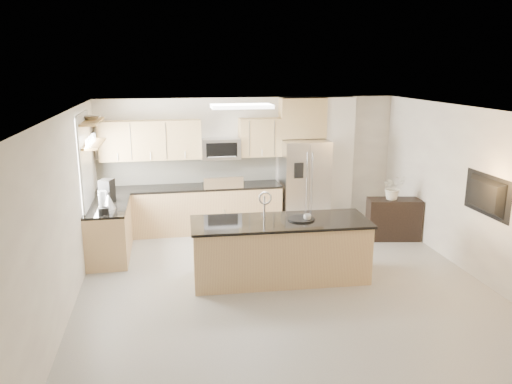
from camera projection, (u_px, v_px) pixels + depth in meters
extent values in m
plane|color=#A2A19B|center=(286.00, 289.00, 7.38)|extent=(6.50, 6.50, 0.00)
cube|color=white|center=(289.00, 112.00, 6.74)|extent=(6.00, 6.50, 0.02)
cube|color=white|center=(249.00, 162.00, 10.16)|extent=(6.00, 0.02, 2.60)
cube|color=white|center=(385.00, 313.00, 3.96)|extent=(6.00, 0.02, 2.60)
cube|color=white|center=(65.00, 216.00, 6.53)|extent=(0.02, 6.50, 2.60)
cube|color=white|center=(479.00, 195.00, 7.58)|extent=(0.02, 6.50, 2.60)
cube|color=tan|center=(191.00, 210.00, 9.84)|extent=(3.55, 0.65, 0.88)
cube|color=black|center=(190.00, 187.00, 9.73)|extent=(3.55, 0.66, 0.04)
cube|color=beige|center=(189.00, 170.00, 9.96)|extent=(3.55, 0.02, 0.52)
cube|color=tan|center=(110.00, 232.00, 8.57)|extent=(0.65, 1.50, 0.88)
cube|color=black|center=(108.00, 206.00, 8.45)|extent=(0.66, 1.50, 0.04)
cube|color=black|center=(222.00, 208.00, 9.95)|extent=(0.76, 0.64, 0.90)
cube|color=black|center=(222.00, 185.00, 9.84)|extent=(0.76, 0.62, 0.03)
cube|color=silver|center=(224.00, 183.00, 9.52)|extent=(0.76, 0.04, 0.22)
cube|color=tan|center=(151.00, 140.00, 9.53)|extent=(1.92, 0.33, 0.75)
cube|color=tan|center=(260.00, 137.00, 9.90)|extent=(0.82, 0.33, 0.75)
cube|color=silver|center=(221.00, 149.00, 9.78)|extent=(0.76, 0.40, 0.40)
cube|color=black|center=(222.00, 150.00, 9.59)|extent=(0.60, 0.02, 0.28)
cube|color=silver|center=(304.00, 184.00, 10.08)|extent=(0.92, 0.75, 1.78)
cube|color=gray|center=(309.00, 188.00, 9.72)|extent=(0.02, 0.01, 1.69)
cube|color=black|center=(299.00, 171.00, 9.59)|extent=(0.18, 0.03, 0.30)
cube|color=white|center=(337.00, 161.00, 10.33)|extent=(0.60, 0.30, 2.60)
cube|color=white|center=(85.00, 163.00, 8.22)|extent=(0.03, 1.05, 1.55)
cube|color=white|center=(86.00, 163.00, 8.22)|extent=(0.03, 1.15, 1.65)
cube|color=olive|center=(93.00, 144.00, 8.26)|extent=(0.30, 1.20, 0.04)
cube|color=olive|center=(91.00, 121.00, 8.17)|extent=(0.30, 1.20, 0.04)
cube|color=white|center=(242.00, 106.00, 8.20)|extent=(1.00, 0.50, 0.06)
cube|color=tan|center=(280.00, 251.00, 7.66)|extent=(2.67, 1.01, 0.89)
cube|color=black|center=(280.00, 222.00, 7.54)|extent=(2.74, 1.08, 0.04)
cube|color=black|center=(267.00, 224.00, 7.51)|extent=(0.56, 0.41, 0.01)
cylinder|color=silver|center=(264.00, 207.00, 7.67)|extent=(0.03, 0.03, 0.34)
torus|color=silver|center=(265.00, 198.00, 7.58)|extent=(0.21, 0.03, 0.21)
cube|color=black|center=(393.00, 219.00, 9.43)|extent=(1.03, 0.57, 0.78)
imported|color=white|center=(307.00, 217.00, 7.54)|extent=(0.14, 0.14, 0.09)
cylinder|color=black|center=(301.00, 219.00, 7.59)|extent=(0.43, 0.43, 0.02)
cylinder|color=black|center=(104.00, 211.00, 7.89)|extent=(0.17, 0.17, 0.12)
cylinder|color=silver|center=(103.00, 199.00, 7.84)|extent=(0.13, 0.13, 0.27)
cone|color=silver|center=(109.00, 201.00, 8.19)|extent=(0.23, 0.23, 0.25)
cylinder|color=black|center=(108.00, 193.00, 8.16)|extent=(0.05, 0.05, 0.05)
cube|color=black|center=(107.00, 190.00, 8.63)|extent=(0.28, 0.30, 0.39)
cylinder|color=silver|center=(107.00, 196.00, 8.59)|extent=(0.12, 0.12, 0.14)
imported|color=silver|center=(92.00, 117.00, 8.26)|extent=(0.48, 0.48, 0.09)
imported|color=silver|center=(393.00, 181.00, 9.25)|extent=(0.66, 0.59, 0.69)
imported|color=black|center=(482.00, 195.00, 7.36)|extent=(0.14, 1.08, 0.62)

